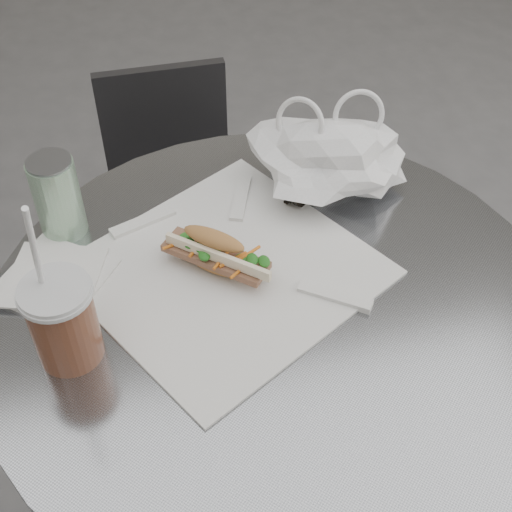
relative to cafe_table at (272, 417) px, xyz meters
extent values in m
cylinder|color=slate|center=(0.00, 0.00, -0.10)|extent=(0.08, 0.08, 0.71)
cylinder|color=slate|center=(0.00, 0.00, 0.26)|extent=(0.76, 0.76, 0.02)
cylinder|color=#2D2D2F|center=(-0.06, 0.57, -0.46)|extent=(0.32, 0.32, 0.02)
cylinder|color=#2D2D2F|center=(-0.06, 0.57, -0.26)|extent=(0.06, 0.06, 0.42)
cylinder|color=#2D2D2F|center=(-0.06, 0.57, -0.05)|extent=(0.35, 0.35, 0.02)
cube|color=#2D2D2F|center=(-0.06, 0.74, 0.08)|extent=(0.28, 0.02, 0.24)
cube|color=white|center=(-0.05, 0.07, 0.28)|extent=(0.48, 0.47, 0.00)
ellipsoid|color=#B67B44|center=(-0.06, 0.08, 0.29)|extent=(0.18, 0.17, 0.02)
cube|color=brown|center=(-0.06, 0.08, 0.30)|extent=(0.14, 0.13, 0.01)
ellipsoid|color=#B67B44|center=(-0.06, 0.08, 0.32)|extent=(0.18, 0.17, 0.03)
cylinder|color=brown|center=(-0.26, -0.02, 0.33)|extent=(0.08, 0.08, 0.11)
cylinder|color=silver|center=(-0.26, -0.02, 0.39)|extent=(0.09, 0.09, 0.01)
cylinder|color=white|center=(-0.27, -0.02, 0.43)|extent=(0.03, 0.06, 0.20)
cylinder|color=black|center=(0.09, 0.19, 0.30)|extent=(0.06, 0.05, 0.06)
cylinder|color=black|center=(0.15, 0.23, 0.30)|extent=(0.06, 0.05, 0.06)
cube|color=black|center=(0.12, 0.21, 0.29)|extent=(0.02, 0.02, 0.01)
cube|color=white|center=(-0.28, 0.11, 0.28)|extent=(0.18, 0.18, 0.01)
cube|color=white|center=(-0.28, 0.11, 0.28)|extent=(0.15, 0.15, 0.00)
cylinder|color=#5DA068|center=(-0.26, 0.21, 0.33)|extent=(0.07, 0.07, 0.12)
cylinder|color=slate|center=(-0.26, 0.21, 0.40)|extent=(0.06, 0.06, 0.00)
camera|label=1|loc=(-0.16, -0.59, 0.98)|focal=50.00mm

